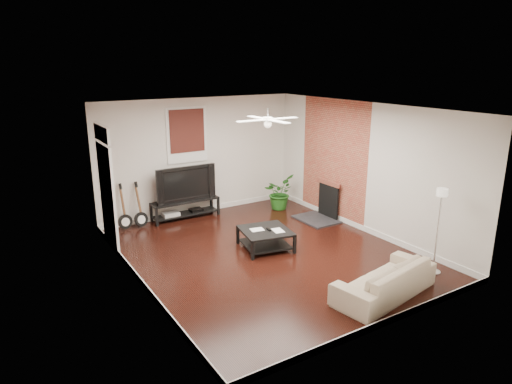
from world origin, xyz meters
TOP-DOWN VIEW (x-y plane):
  - room at (0.00, 0.00)m, footprint 5.01×6.01m
  - brick_accent at (2.49, 1.00)m, footprint 0.02×2.20m
  - fireplace at (2.20, 1.00)m, footprint 0.80×1.10m
  - window_back at (-0.30, 2.97)m, footprint 1.00×0.06m
  - door_left at (-2.46, 1.90)m, footprint 0.08×1.00m
  - tv_stand at (-0.50, 2.78)m, footprint 1.62×0.43m
  - tv at (-0.50, 2.80)m, footprint 1.45×0.19m
  - coffee_table at (0.12, 0.24)m, footprint 1.09×1.09m
  - sofa at (0.70, -2.35)m, footprint 2.00×1.05m
  - floor_lamp at (2.05, -2.25)m, footprint 0.30×0.30m
  - potted_plant at (1.80, 2.21)m, footprint 1.02×1.00m
  - guitar_left at (-1.95, 2.75)m, footprint 0.35×0.26m
  - guitar_right at (-1.60, 2.72)m, footprint 0.36×0.29m
  - ceiling_fan at (0.00, 0.00)m, footprint 1.24×1.24m

SIDE VIEW (x-z plane):
  - coffee_table at x=0.12m, z-range 0.00..0.39m
  - tv_stand at x=-0.50m, z-range 0.00..0.45m
  - sofa at x=0.70m, z-range 0.00..0.56m
  - potted_plant at x=1.80m, z-range 0.00..0.85m
  - fireplace at x=2.20m, z-range 0.00..0.92m
  - guitar_left at x=-1.95m, z-range 0.00..1.04m
  - guitar_right at x=-1.60m, z-range 0.00..1.04m
  - floor_lamp at x=2.05m, z-range 0.00..1.55m
  - tv at x=-0.50m, z-range 0.45..1.28m
  - door_left at x=-2.46m, z-range 0.00..2.50m
  - room at x=0.00m, z-range 0.00..2.80m
  - brick_accent at x=2.49m, z-range 0.00..2.80m
  - window_back at x=-0.30m, z-range 1.30..2.60m
  - ceiling_fan at x=0.00m, z-range 2.44..2.76m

